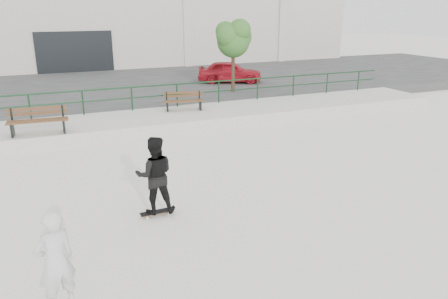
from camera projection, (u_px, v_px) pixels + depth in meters
name	position (u px, v px, depth m)	size (l,w,h in m)	color
ground	(197.00, 246.00, 9.02)	(120.00, 120.00, 0.00)	silver
ledge	(115.00, 126.00, 17.24)	(30.00, 3.00, 0.50)	beige
parking_strip	(88.00, 90.00, 24.66)	(60.00, 14.00, 0.50)	#313131
railing	(107.00, 95.00, 18.06)	(28.00, 0.06, 1.03)	#153B1E
commercial_building	(62.00, 9.00, 35.52)	(44.20, 16.33, 8.00)	#BCB4A9
bench_left	(38.00, 121.00, 15.13)	(2.03, 0.74, 0.92)	#4C2C1A
bench_right	(184.00, 101.00, 18.65)	(1.76, 0.83, 0.78)	#4C2C1A
tree	(234.00, 37.00, 22.00)	(2.07, 1.84, 3.68)	brown
red_car	(230.00, 72.00, 25.47)	(1.49, 3.70, 1.26)	#AA1421
skateboard	(157.00, 212.00, 10.36)	(0.79, 0.23, 0.09)	black
standing_skater	(155.00, 175.00, 10.07)	(0.90, 0.70, 1.85)	black
seated_skater	(55.00, 261.00, 6.91)	(0.64, 0.42, 1.74)	silver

